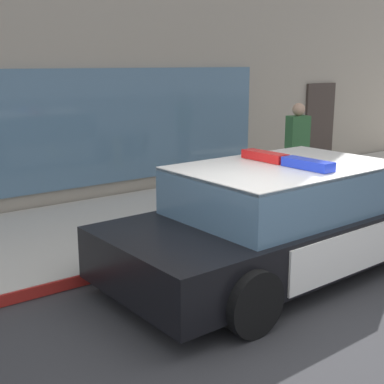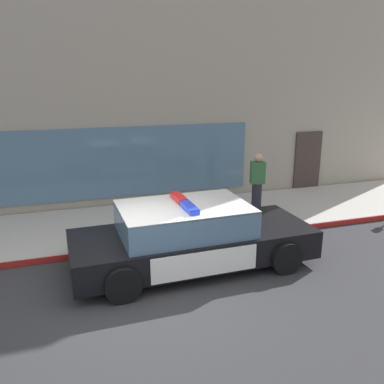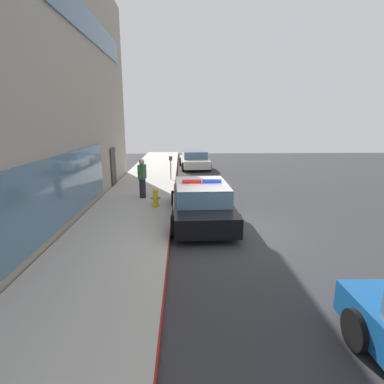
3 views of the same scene
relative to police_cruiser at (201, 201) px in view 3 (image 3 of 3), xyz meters
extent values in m
plane|color=#303033|center=(-1.29, -0.75, -0.68)|extent=(48.00, 48.00, 0.00)
cube|color=#B2ADA3|center=(-1.29, 2.68, -0.61)|extent=(48.00, 3.21, 0.15)
cube|color=maroon|center=(-1.29, 1.06, -0.61)|extent=(28.80, 0.04, 0.14)
cube|color=slate|center=(-2.89, 4.31, 0.77)|extent=(12.14, 0.08, 2.10)
cube|color=#382D28|center=(5.60, 4.31, 0.37)|extent=(1.00, 0.08, 2.10)
cube|color=black|center=(0.06, 0.00, -0.18)|extent=(5.14, 2.07, 0.60)
cube|color=silver|center=(1.69, 0.04, -0.02)|extent=(1.78, 1.94, 0.05)
cube|color=silver|center=(-1.72, -0.04, -0.02)|extent=(1.47, 1.93, 0.05)
cube|color=silver|center=(-0.07, 0.98, -0.18)|extent=(2.14, 0.09, 0.51)
cube|color=silver|center=(-0.02, -0.98, -0.18)|extent=(2.14, 0.09, 0.51)
cube|color=yellow|center=(-0.07, 1.00, -0.18)|extent=(0.22, 0.02, 0.26)
cube|color=slate|center=(-0.14, 0.00, 0.39)|extent=(2.69, 1.81, 0.60)
cube|color=silver|center=(-0.14, 0.00, 0.68)|extent=(2.69, 1.81, 0.04)
cube|color=red|center=(-0.15, 0.34, 0.76)|extent=(0.22, 0.66, 0.11)
cube|color=blue|center=(-0.13, -0.35, 0.76)|extent=(0.22, 0.66, 0.11)
cylinder|color=black|center=(1.71, 1.01, -0.34)|extent=(0.69, 0.24, 0.68)
cylinder|color=black|center=(1.77, -0.92, -0.34)|extent=(0.69, 0.24, 0.68)
cylinder|color=black|center=(-1.64, 0.93, -0.34)|extent=(0.69, 0.24, 0.68)
cylinder|color=black|center=(-1.59, -1.01, -0.34)|extent=(0.69, 0.24, 0.68)
cylinder|color=gold|center=(1.27, 1.73, -0.48)|extent=(0.28, 0.28, 0.10)
cylinder|color=gold|center=(1.27, 1.73, -0.21)|extent=(0.19, 0.19, 0.45)
sphere|color=gold|center=(1.27, 1.73, 0.09)|extent=(0.22, 0.22, 0.22)
cylinder|color=gray|center=(1.27, 1.73, 0.16)|extent=(0.06, 0.06, 0.05)
cylinder|color=gray|center=(1.27, 1.59, -0.18)|extent=(0.09, 0.10, 0.09)
cylinder|color=gray|center=(1.27, 1.88, -0.18)|extent=(0.09, 0.10, 0.09)
cylinder|color=gray|center=(1.42, 1.73, -0.22)|extent=(0.10, 0.12, 0.12)
cube|color=silver|center=(12.23, -0.25, -0.20)|extent=(4.41, 2.16, 0.56)
cube|color=slate|center=(12.23, -0.25, 0.33)|extent=(2.35, 1.83, 0.56)
cylinder|color=black|center=(13.58, 0.78, -0.36)|extent=(0.65, 0.24, 0.64)
cylinder|color=black|center=(13.71, -1.08, -0.36)|extent=(0.65, 0.24, 0.64)
cylinder|color=black|center=(10.75, 0.58, -0.36)|extent=(0.65, 0.24, 0.64)
cylinder|color=black|center=(10.88, -1.27, -0.36)|extent=(0.65, 0.24, 0.64)
cylinder|color=black|center=(-6.46, -2.03, -0.36)|extent=(0.64, 0.20, 0.64)
cylinder|color=#23232D|center=(2.74, 2.42, -0.11)|extent=(0.28, 0.28, 0.85)
cube|color=#336638|center=(2.74, 2.42, 0.63)|extent=(0.45, 0.35, 0.62)
sphere|color=tan|center=(2.74, 2.42, 1.06)|extent=(0.24, 0.24, 0.24)
cylinder|color=slate|center=(7.06, 1.33, 0.02)|extent=(0.06, 0.06, 1.10)
cube|color=#474C51|center=(7.06, 1.33, 0.69)|extent=(0.12, 0.18, 0.24)
camera|label=1|loc=(-4.91, -4.48, 1.92)|focal=50.02mm
camera|label=2|loc=(-2.39, -7.58, 3.28)|focal=37.87mm
camera|label=3|loc=(-10.51, 0.67, 2.82)|focal=28.62mm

